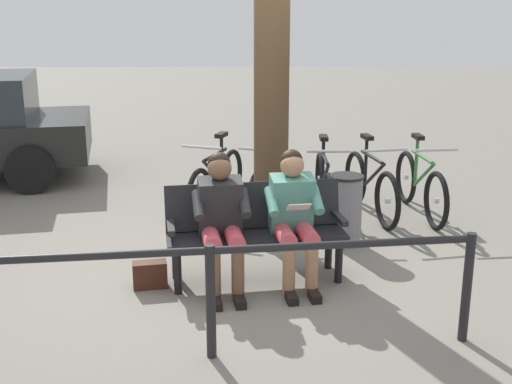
% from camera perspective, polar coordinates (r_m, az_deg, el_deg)
% --- Properties ---
extents(ground_plane, '(40.00, 40.00, 0.00)m').
position_cam_1_polar(ground_plane, '(6.26, -2.40, -6.92)').
color(ground_plane, slate).
extents(bench, '(1.65, 0.71, 0.87)m').
position_cam_1_polar(bench, '(5.98, -0.08, -2.83)').
color(bench, black).
rests_on(bench, ground).
extents(person_reading, '(0.53, 0.80, 1.20)m').
position_cam_1_polar(person_reading, '(5.84, 3.26, -1.71)').
color(person_reading, '#4C8C7A').
rests_on(person_reading, ground).
extents(person_companion, '(0.53, 0.80, 1.20)m').
position_cam_1_polar(person_companion, '(5.74, -3.00, -2.03)').
color(person_companion, '#262628').
rests_on(person_companion, ground).
extents(handbag, '(0.32, 0.19, 0.24)m').
position_cam_1_polar(handbag, '(5.97, -9.12, -7.04)').
color(handbag, '#3F1E14').
rests_on(handbag, ground).
extents(tree_trunk, '(0.36, 0.36, 3.41)m').
position_cam_1_polar(tree_trunk, '(6.72, 1.35, 9.78)').
color(tree_trunk, '#4C3823').
rests_on(tree_trunk, ground).
extents(litter_bin, '(0.35, 0.35, 0.74)m').
position_cam_1_polar(litter_bin, '(6.90, 7.72, -1.53)').
color(litter_bin, slate).
rests_on(litter_bin, ground).
extents(bicycle_orange, '(0.48, 1.68, 0.94)m').
position_cam_1_polar(bicycle_orange, '(8.01, 13.96, 0.53)').
color(bicycle_orange, black).
rests_on(bicycle_orange, ground).
extents(bicycle_red, '(0.50, 1.66, 0.94)m').
position_cam_1_polar(bicycle_red, '(7.88, 9.83, 0.51)').
color(bicycle_red, black).
rests_on(bicycle_red, ground).
extents(bicycle_black, '(0.48, 1.68, 0.94)m').
position_cam_1_polar(bicycle_black, '(7.75, 5.87, 0.41)').
color(bicycle_black, black).
rests_on(bicycle_black, ground).
extents(bicycle_silver, '(0.65, 1.62, 0.94)m').
position_cam_1_polar(bicycle_silver, '(7.78, 1.17, 0.56)').
color(bicycle_silver, black).
rests_on(bicycle_silver, ground).
extents(bicycle_purple, '(0.69, 1.60, 0.94)m').
position_cam_1_polar(bicycle_purple, '(7.90, -3.44, 0.77)').
color(bicycle_purple, black).
rests_on(bicycle_purple, ground).
extents(railing_fence, '(3.81, 0.49, 0.85)m').
position_cam_1_polar(railing_fence, '(4.62, -3.96, -7.35)').
color(railing_fence, black).
rests_on(railing_fence, ground).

